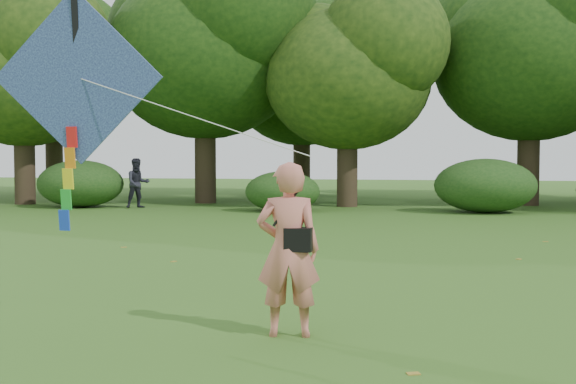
# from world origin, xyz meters

# --- Properties ---
(ground) EXTENTS (100.00, 100.00, 0.00)m
(ground) POSITION_xyz_m (0.00, 0.00, 0.00)
(ground) COLOR #265114
(ground) RESTS_ON ground
(man_kite_flyer) EXTENTS (0.77, 0.57, 1.94)m
(man_kite_flyer) POSITION_xyz_m (-0.69, -0.02, 0.97)
(man_kite_flyer) COLOR #D27363
(man_kite_flyer) RESTS_ON ground
(bystander_left) EXTENTS (1.15, 1.11, 1.87)m
(bystander_left) POSITION_xyz_m (-9.69, 17.81, 0.94)
(bystander_left) COLOR #22222E
(bystander_left) RESTS_ON ground
(crossbody_bag) EXTENTS (0.43, 0.20, 0.74)m
(crossbody_bag) POSITION_xyz_m (-0.58, -0.05, 1.10)
(crossbody_bag) COLOR black
(crossbody_bag) RESTS_ON ground
(flying_kite) EXTENTS (4.05, 0.76, 2.97)m
(flying_kite) POSITION_xyz_m (-3.42, 0.49, 2.91)
(flying_kite) COLOR #2530A2
(flying_kite) RESTS_ON ground
(tree_line) EXTENTS (54.70, 15.30, 9.48)m
(tree_line) POSITION_xyz_m (1.67, 22.88, 5.60)
(tree_line) COLOR #3A2D1E
(tree_line) RESTS_ON ground
(shrub_band) EXTENTS (39.15, 3.22, 1.88)m
(shrub_band) POSITION_xyz_m (-0.72, 17.60, 0.86)
(shrub_band) COLOR #264919
(shrub_band) RESTS_ON ground
(fallen_leaves) EXTENTS (11.13, 11.09, 0.01)m
(fallen_leaves) POSITION_xyz_m (1.64, 4.57, 0.01)
(fallen_leaves) COLOR olive
(fallen_leaves) RESTS_ON ground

